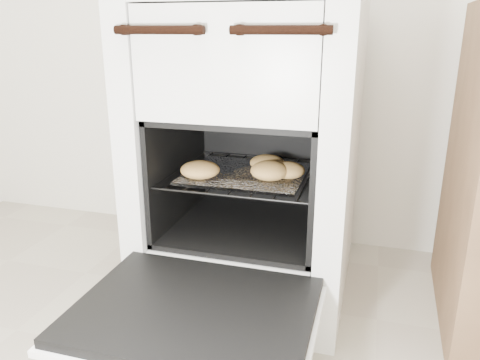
# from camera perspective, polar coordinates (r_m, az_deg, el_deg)

# --- Properties ---
(stove) EXTENTS (0.62, 0.69, 0.95)m
(stove) POSITION_cam_1_polar(r_m,az_deg,el_deg) (1.48, 1.65, 3.64)
(stove) COLOR silver
(stove) RESTS_ON ground
(oven_door) EXTENTS (0.56, 0.43, 0.04)m
(oven_door) POSITION_cam_1_polar(r_m,az_deg,el_deg) (1.12, -5.57, -15.85)
(oven_door) COLOR black
(oven_door) RESTS_ON stove
(oven_rack) EXTENTS (0.45, 0.43, 0.01)m
(oven_rack) POSITION_cam_1_polar(r_m,az_deg,el_deg) (1.43, 0.93, 0.77)
(oven_rack) COLOR black
(oven_rack) RESTS_ON stove
(foil_sheet) EXTENTS (0.35, 0.31, 0.01)m
(foil_sheet) POSITION_cam_1_polar(r_m,az_deg,el_deg) (1.41, 0.71, 0.78)
(foil_sheet) COLOR silver
(foil_sheet) RESTS_ON oven_rack
(baked_rolls) EXTENTS (0.38, 0.27, 0.05)m
(baked_rolls) POSITION_cam_1_polar(r_m,az_deg,el_deg) (1.36, 1.64, 1.44)
(baked_rolls) COLOR tan
(baked_rolls) RESTS_ON foil_sheet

